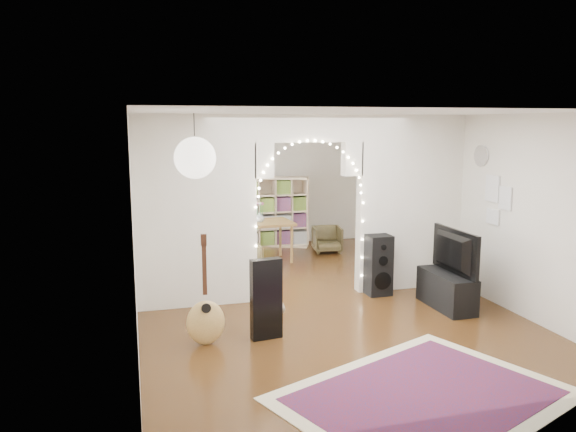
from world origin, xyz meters
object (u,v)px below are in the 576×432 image
object	(u,v)px
acoustic_guitar	(205,305)
bookcase	(274,212)
floor_speaker	(379,265)
dining_table	(260,226)
dining_chair_left	(246,257)
dining_chair_right	(327,239)
media_console	(447,290)

from	to	relation	value
acoustic_guitar	bookcase	xyz separation A→B (m)	(2.09, 5.01, 0.24)
floor_speaker	bookcase	size ratio (longest dim) A/B	0.63
dining_table	dining_chair_left	distance (m)	0.82
floor_speaker	dining_table	xyz separation A→B (m)	(-1.28, 2.49, 0.22)
bookcase	dining_table	size ratio (longest dim) A/B	1.16
dining_table	dining_chair_left	xyz separation A→B (m)	(-0.37, -0.58, -0.45)
acoustic_guitar	floor_speaker	xyz separation A→B (m)	(2.77, 1.26, -0.03)
dining_chair_right	acoustic_guitar	bearing A→B (deg)	-116.57
floor_speaker	dining_table	world-z (taller)	floor_speaker
dining_chair_right	bookcase	bearing A→B (deg)	145.38
media_console	dining_table	bearing A→B (deg)	119.91
bookcase	dining_chair_right	xyz separation A→B (m)	(0.89, -0.85, -0.47)
acoustic_guitar	dining_table	xyz separation A→B (m)	(1.50, 3.75, 0.19)
media_console	dining_chair_left	world-z (taller)	media_console
dining_chair_left	dining_chair_right	bearing A→B (deg)	26.77
floor_speaker	acoustic_guitar	bearing A→B (deg)	-156.67
bookcase	dining_chair_left	world-z (taller)	bookcase
media_console	dining_chair_left	bearing A→B (deg)	129.77
bookcase	dining_chair_right	world-z (taller)	bookcase
bookcase	dining_chair_left	xyz separation A→B (m)	(-0.97, -1.84, -0.50)
bookcase	dining_chair_right	size ratio (longest dim) A/B	2.57
bookcase	dining_chair_right	bearing A→B (deg)	-20.52
acoustic_guitar	bookcase	world-z (taller)	bookcase
dining_chair_right	media_console	bearing A→B (deg)	-73.98
dining_table	dining_chair_right	size ratio (longest dim) A/B	2.21
floor_speaker	dining_chair_right	size ratio (longest dim) A/B	1.61
floor_speaker	dining_chair_right	distance (m)	2.92
dining_table	dining_chair_left	world-z (taller)	dining_table
media_console	dining_chair_right	xyz separation A→B (m)	(-0.46, 3.73, 0.01)
bookcase	dining_chair_left	distance (m)	2.14
acoustic_guitar	dining_chair_left	bearing A→B (deg)	77.97
dining_chair_right	floor_speaker	bearing A→B (deg)	-85.11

